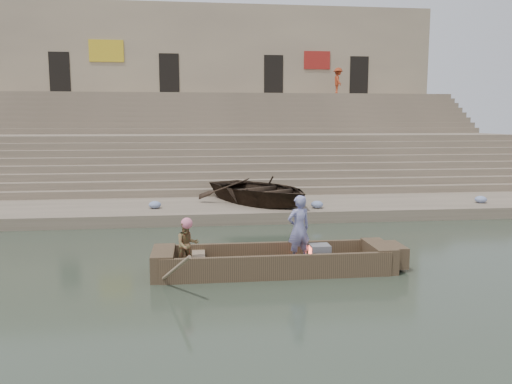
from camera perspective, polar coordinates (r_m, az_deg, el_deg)
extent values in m
plane|color=#263125|center=(11.29, -4.69, -10.14)|extent=(120.00, 120.00, 0.00)
cube|color=gray|center=(19.01, -5.63, -2.03)|extent=(32.00, 4.00, 0.40)
cube|color=gray|center=(26.30, -6.03, 3.40)|extent=(32.00, 3.00, 2.80)
cube|color=gray|center=(33.23, -6.25, 6.44)|extent=(32.00, 3.00, 5.20)
cube|color=gray|center=(21.21, -5.77, -0.57)|extent=(32.00, 0.50, 0.70)
cube|color=gray|center=(21.68, -5.80, 0.02)|extent=(32.00, 0.50, 1.00)
cube|color=gray|center=(22.16, -5.83, 0.58)|extent=(32.00, 0.50, 1.30)
cube|color=gray|center=(22.63, -5.86, 1.12)|extent=(32.00, 0.50, 1.60)
cube|color=gray|center=(23.11, -5.89, 1.64)|extent=(32.00, 0.50, 1.90)
cube|color=gray|center=(23.59, -5.92, 2.14)|extent=(32.00, 0.50, 2.20)
cube|color=gray|center=(24.08, -5.94, 2.62)|extent=(32.00, 0.50, 2.50)
cube|color=gray|center=(24.56, -5.97, 3.07)|extent=(32.00, 0.50, 2.80)
cube|color=gray|center=(28.04, -6.09, 4.00)|extent=(32.00, 0.50, 3.10)
cube|color=gray|center=(28.53, -6.11, 4.37)|extent=(32.00, 0.50, 3.40)
cube|color=gray|center=(29.02, -6.13, 4.73)|extent=(32.00, 0.50, 3.70)
cube|color=gray|center=(29.51, -6.15, 5.07)|extent=(32.00, 0.50, 4.00)
cube|color=gray|center=(30.00, -6.17, 5.41)|extent=(32.00, 0.50, 4.30)
cube|color=gray|center=(30.49, -6.18, 5.73)|extent=(32.00, 0.50, 4.60)
cube|color=gray|center=(30.99, -6.20, 6.05)|extent=(32.00, 0.50, 4.90)
cube|color=gray|center=(31.48, -6.21, 6.35)|extent=(32.00, 0.50, 5.20)
cube|color=tan|center=(37.28, -6.40, 11.22)|extent=(32.00, 5.00, 11.20)
cube|color=black|center=(35.95, -21.24, 12.45)|extent=(1.30, 0.18, 2.60)
cube|color=black|center=(34.94, -9.75, 13.01)|extent=(1.30, 0.18, 2.60)
cube|color=black|center=(35.31, 1.97, 13.07)|extent=(1.30, 0.18, 2.60)
cube|color=black|center=(36.71, 11.50, 12.73)|extent=(1.30, 0.18, 2.60)
cube|color=gold|center=(35.43, -16.52, 15.01)|extent=(2.20, 0.10, 1.40)
cube|color=maroon|center=(35.92, 6.89, 14.54)|extent=(1.80, 0.10, 1.20)
cube|color=brown|center=(11.98, 2.02, -8.47)|extent=(5.00, 1.30, 0.22)
cube|color=brown|center=(11.35, 2.51, -8.53)|extent=(5.20, 0.12, 0.56)
cube|color=brown|center=(12.53, 1.59, -6.92)|extent=(5.20, 0.12, 0.56)
cube|color=brown|center=(11.82, -10.40, -7.88)|extent=(0.50, 1.30, 0.60)
cube|color=brown|center=(12.57, 13.68, -7.01)|extent=(0.50, 1.30, 0.60)
cube|color=brown|center=(12.71, 15.38, -6.81)|extent=(0.35, 0.90, 0.50)
cube|color=#937A5B|center=(11.77, -6.49, -7.36)|extent=(0.30, 1.20, 0.08)
cylinder|color=#937A5B|center=(10.95, -9.89, -9.16)|extent=(1.03, 2.10, 1.36)
sphere|color=pink|center=(11.39, -7.81, -3.53)|extent=(0.26, 0.26, 0.26)
imported|color=navy|center=(11.87, 4.85, -4.15)|extent=(0.67, 0.54, 1.59)
imported|color=#2B813B|center=(11.49, -7.76, -5.89)|extent=(0.62, 0.53, 1.09)
cube|color=slate|center=(12.11, 7.19, -6.83)|extent=(0.46, 0.42, 0.40)
cube|color=#E5593F|center=(12.07, 6.22, -6.87)|extent=(0.04, 0.34, 0.32)
imported|color=#2D2116|center=(19.13, 0.42, 0.21)|extent=(5.54, 5.98, 1.01)
imported|color=#983519|center=(34.60, 9.23, 12.22)|extent=(0.75, 1.19, 1.77)
ellipsoid|color=#3F5999|center=(18.43, -11.33, -1.42)|extent=(0.44, 0.44, 0.26)
ellipsoid|color=#3F5999|center=(18.26, 6.90, -1.41)|extent=(0.44, 0.44, 0.26)
ellipsoid|color=#3F5999|center=(21.12, 24.01, -0.77)|extent=(0.44, 0.44, 0.26)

